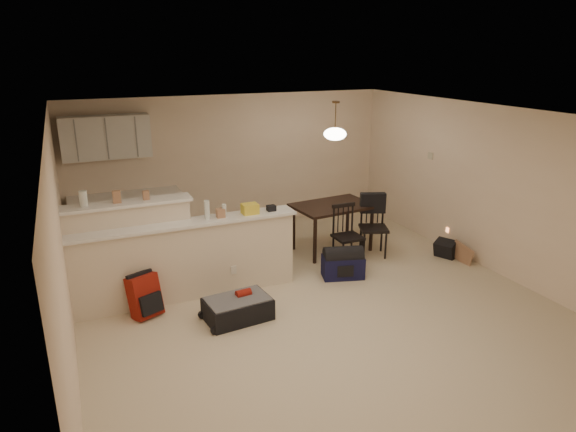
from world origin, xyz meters
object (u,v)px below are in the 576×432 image
suitcase (238,309)px  navy_duffel (343,267)px  pendant_lamp (335,133)px  dining_chair_far (374,227)px  dining_table (333,210)px  red_backpack (144,296)px  dining_chair_near (348,235)px  black_daypack (446,249)px

suitcase → navy_duffel: (1.84, 0.56, 0.03)m
pendant_lamp → dining_chair_far: (0.51, -0.48, -1.49)m
dining_table → red_backpack: 3.46m
pendant_lamp → dining_chair_far: pendant_lamp is taller
dining_table → pendant_lamp: 1.28m
dining_table → suitcase: size_ratio=1.70×
dining_chair_near → dining_chair_far: size_ratio=0.96×
pendant_lamp → dining_chair_near: (-0.06, -0.62, -1.51)m
dining_chair_near → red_backpack: (-3.21, -0.42, -0.21)m
dining_chair_near → navy_duffel: (-0.32, -0.42, -0.31)m
dining_table → navy_duffel: size_ratio=2.25×
pendant_lamp → black_daypack: 2.63m
pendant_lamp → red_backpack: pendant_lamp is taller
suitcase → red_backpack: bearing=146.5°
pendant_lamp → navy_duffel: bearing=-109.9°
dining_chair_near → black_daypack: dining_chair_near is taller
dining_chair_far → dining_table: bearing=158.3°
suitcase → black_daypack: black_daypack is taller
pendant_lamp → dining_chair_far: 1.65m
pendant_lamp → dining_table: bearing=-135.0°
dining_table → navy_duffel: (-0.38, -1.04, -0.54)m
suitcase → navy_duffel: size_ratio=1.32×
red_backpack → navy_duffel: (2.90, 0.00, -0.11)m
black_daypack → pendant_lamp: bearing=30.8°
dining_chair_near → pendant_lamp: bearing=84.5°
red_backpack → black_daypack: red_backpack is taller
dining_chair_far → suitcase: bearing=-135.9°
dining_table → suitcase: bearing=-149.4°
dining_chair_near → dining_chair_far: bearing=14.0°
suitcase → pendant_lamp: bearing=30.5°
pendant_lamp → suitcase: 3.30m
pendant_lamp → black_daypack: bearing=-33.7°
dining_chair_far → suitcase: 2.97m
red_backpack → black_daypack: size_ratio=1.69×
dining_chair_near → black_daypack: 1.70m
dining_chair_near → black_daypack: (1.62, -0.42, -0.34)m
dining_chair_far → navy_duffel: 1.10m
red_backpack → dining_chair_near: bearing=-15.6°
navy_duffel → suitcase: bearing=-146.7°
dining_chair_near → suitcase: 2.39m
dining_chair_far → red_backpack: dining_chair_far is taller
dining_chair_far → navy_duffel: bearing=-125.9°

